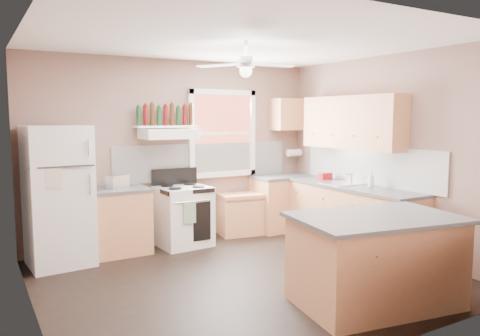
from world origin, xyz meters
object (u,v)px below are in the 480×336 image
cart (240,214)px  stove (183,216)px  refrigerator (58,196)px  toaster (117,182)px  island (375,262)px

cart → stove: bearing=-163.5°
refrigerator → cart: size_ratio=2.70×
toaster → cart: size_ratio=0.43×
toaster → island: toaster is taller
toaster → stove: size_ratio=0.33×
stove → island: (0.80, -2.94, 0.00)m
refrigerator → stove: refrigerator is taller
stove → island: size_ratio=0.57×
island → stove: bearing=114.3°
refrigerator → cart: bearing=-0.7°
refrigerator → toaster: size_ratio=6.28×
refrigerator → island: bearing=-53.4°
refrigerator → island: refrigerator is taller
refrigerator → cart: refrigerator is taller
island → refrigerator: bearing=139.7°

